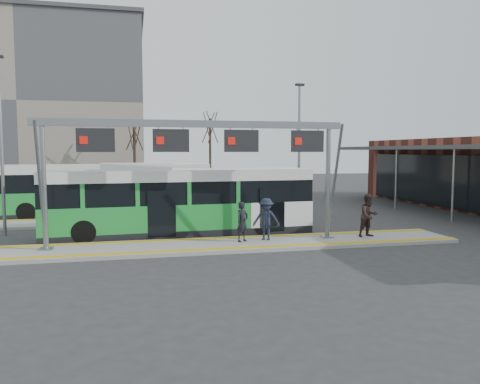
% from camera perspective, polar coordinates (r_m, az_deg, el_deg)
% --- Properties ---
extents(ground, '(120.00, 120.00, 0.00)m').
position_cam_1_polar(ground, '(19.98, -3.85, -6.74)').
color(ground, '#2D2D30').
rests_on(ground, ground).
extents(platform_main, '(22.00, 3.00, 0.15)m').
position_cam_1_polar(platform_main, '(19.96, -3.85, -6.53)').
color(platform_main, gray).
rests_on(platform_main, ground).
extents(platform_second, '(20.00, 3.00, 0.15)m').
position_cam_1_polar(platform_second, '(27.64, -14.70, -3.46)').
color(platform_second, gray).
rests_on(platform_second, ground).
extents(tactile_main, '(22.00, 2.65, 0.02)m').
position_cam_1_polar(tactile_main, '(19.95, -3.86, -6.29)').
color(tactile_main, gold).
rests_on(tactile_main, platform_main).
extents(tactile_second, '(20.00, 0.35, 0.02)m').
position_cam_1_polar(tactile_second, '(28.76, -14.63, -2.96)').
color(tactile_second, gold).
rests_on(tactile_second, platform_second).
extents(gantry, '(13.00, 1.68, 5.20)m').
position_cam_1_polar(gantry, '(19.76, -5.04, 5.67)').
color(gantry, slate).
rests_on(gantry, platform_main).
extents(apartment_block, '(24.50, 12.50, 18.40)m').
position_cam_1_polar(apartment_block, '(56.65, -24.25, 9.78)').
color(apartment_block, gray).
rests_on(apartment_block, ground).
extents(hero_bus, '(12.86, 3.36, 3.50)m').
position_cam_1_polar(hero_bus, '(22.93, -7.34, -1.20)').
color(hero_bus, black).
rests_on(hero_bus, ground).
extents(bg_bus_green, '(13.08, 3.60, 3.23)m').
position_cam_1_polar(bg_bus_green, '(30.90, -16.04, 0.23)').
color(bg_bus_green, black).
rests_on(bg_bus_green, ground).
extents(passenger_a, '(0.76, 0.69, 1.73)m').
position_cam_1_polar(passenger_a, '(20.26, 0.29, -3.65)').
color(passenger_a, black).
rests_on(passenger_a, platform_main).
extents(passenger_b, '(1.08, 0.92, 1.95)m').
position_cam_1_polar(passenger_b, '(22.18, 15.42, -2.79)').
color(passenger_b, '#2E201E').
rests_on(passenger_b, platform_main).
extents(passenger_c, '(1.36, 1.06, 1.85)m').
position_cam_1_polar(passenger_c, '(20.67, 3.22, -3.32)').
color(passenger_c, '#1E2336').
rests_on(passenger_c, platform_main).
extents(tree_left, '(1.40, 1.40, 7.37)m').
position_cam_1_polar(tree_left, '(46.53, -12.77, 6.76)').
color(tree_left, '#382B21').
rests_on(tree_left, ground).
extents(tree_mid, '(1.40, 1.40, 8.89)m').
position_cam_1_polar(tree_mid, '(54.68, -3.67, 7.80)').
color(tree_mid, '#382B21').
rests_on(tree_mid, ground).
extents(lamp_west, '(0.50, 0.25, 8.52)m').
position_cam_1_polar(lamp_west, '(24.93, -27.11, 5.47)').
color(lamp_west, slate).
rests_on(lamp_west, ground).
extents(lamp_east, '(0.50, 0.25, 7.90)m').
position_cam_1_polar(lamp_east, '(27.27, 7.21, 5.23)').
color(lamp_east, slate).
rests_on(lamp_east, ground).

